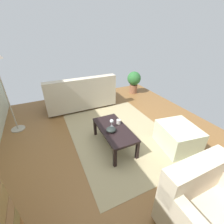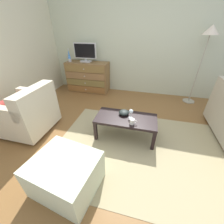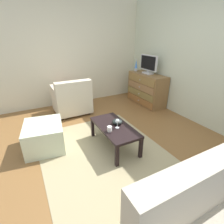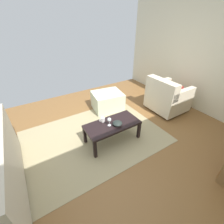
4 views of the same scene
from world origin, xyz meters
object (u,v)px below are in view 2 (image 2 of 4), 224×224
wine_glass (131,112)px  coffee_table (126,120)px  standing_lamp (209,38)px  armchair (28,113)px  ottoman (66,174)px  dresser (88,77)px  mug (132,122)px  tv (85,52)px  bowl_decorative (124,113)px  lava_lamp (69,56)px

wine_glass → coffee_table: bearing=-168.5°
coffee_table → standing_lamp: 2.44m
coffee_table → wine_glass: (0.07, 0.01, 0.17)m
armchair → ottoman: size_ratio=1.20×
armchair → ottoman: armchair is taller
dresser → wine_glass: 2.26m
wine_glass → standing_lamp: size_ratio=0.09×
coffee_table → mug: (0.11, -0.15, 0.09)m
tv → bowl_decorative: (1.36, -1.68, -0.64)m
coffee_table → standing_lamp: standing_lamp is taller
dresser → standing_lamp: standing_lamp is taller
bowl_decorative → ottoman: 1.25m
dresser → lava_lamp: (-0.48, -0.04, 0.55)m
tv → armchair: 2.15m
tv → standing_lamp: (2.78, -0.07, 0.38)m
ottoman → lava_lamp: bearing=115.9°
lava_lamp → standing_lamp: 3.26m
coffee_table → ottoman: bearing=-116.1°
wine_glass → standing_lamp: standing_lamp is taller
mug → bowl_decorative: bearing=125.8°
mug → bowl_decorative: (-0.17, 0.23, -0.00)m
armchair → standing_lamp: (3.08, 1.93, 1.08)m
tv → bowl_decorative: tv is taller
lava_lamp → bowl_decorative: size_ratio=1.92×
mug → bowl_decorative: mug is taller
mug → standing_lamp: (1.26, 1.84, 1.01)m
wine_glass → bowl_decorative: wine_glass is taller
standing_lamp → ottoman: bearing=-124.4°
tv → bowl_decorative: 2.26m
wine_glass → mug: 0.18m
wine_glass → dresser: bearing=129.9°
lava_lamp → bowl_decorative: bearing=-41.9°
wine_glass → ottoman: bearing=-118.8°
tv → mug: 2.53m
lava_lamp → mug: 2.75m
dresser → tv: tv is taller
coffee_table → dresser: bearing=128.3°
wine_glass → ottoman: (-0.59, -1.07, -0.28)m
lava_lamp → tv: bearing=8.6°
wine_glass → lava_lamp: bearing=138.8°
dresser → ottoman: bearing=-72.9°
ottoman → standing_lamp: size_ratio=0.42×
mug → tv: bearing=128.5°
dresser → wine_glass: size_ratio=7.39×
mug → armchair: size_ratio=0.14×
dresser → bowl_decorative: (1.32, -1.66, 0.01)m
wine_glass → armchair: armchair is taller
dresser → coffee_table: dresser is taller
bowl_decorative → standing_lamp: 2.38m
mug → coffee_table: bearing=128.1°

